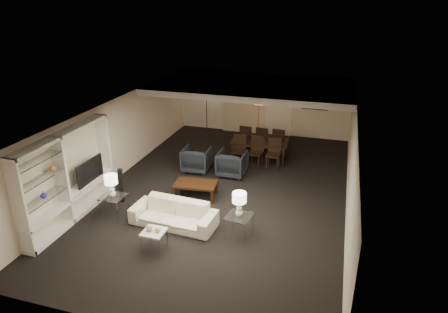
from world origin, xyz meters
The scene contains 35 objects.
floor centered at (0.00, 0.00, 0.00)m, with size 11.00×11.00×0.00m, color black.
ceiling centered at (0.00, 0.00, 2.50)m, with size 7.00×11.00×0.02m, color silver.
wall_back centered at (0.00, 5.50, 1.25)m, with size 7.00×0.02×2.50m, color beige.
wall_front centered at (0.00, -5.50, 1.25)m, with size 7.00×0.02×2.50m, color beige.
wall_left centered at (-3.50, 0.00, 1.25)m, with size 0.02×11.00×2.50m, color beige.
wall_right centered at (3.50, 0.00, 1.25)m, with size 0.02×11.00×2.50m, color beige.
ceiling_soffit centered at (0.00, 3.50, 2.40)m, with size 7.00×4.00×0.20m, color silver.
curtains centered at (-0.90, 5.42, 1.20)m, with size 1.50×0.12×2.40m, color beige.
door centered at (0.70, 5.47, 1.05)m, with size 0.90×0.05×2.10m, color silver.
painting centered at (2.10, 5.46, 1.55)m, with size 0.95×0.04×0.65m, color #142D38.
media_unit centered at (-3.31, -2.60, 1.18)m, with size 0.38×3.40×2.35m, color white, non-canonical shape.
pendant_light centered at (0.30, 3.50, 1.92)m, with size 0.52×0.52×0.24m, color #D8591E.
sofa centered at (-0.67, -2.18, 0.32)m, with size 2.16×0.85×0.63m, color beige.
coffee_table centered at (-0.67, -0.58, 0.21)m, with size 1.19×0.69×0.43m, color black, non-canonical shape.
armchair_left centered at (-1.27, 1.12, 0.40)m, with size 0.86×0.88×0.80m, color black.
armchair_right centered at (-0.07, 1.12, 0.40)m, with size 0.86×0.88×0.80m, color black.
side_table_left centered at (-2.37, -2.18, 0.28)m, with size 0.59×0.59×0.55m, color silver, non-canonical shape.
side_table_right centered at (1.03, -2.18, 0.28)m, with size 0.59×0.59×0.55m, color white, non-canonical shape.
table_lamp_left centered at (-2.37, -2.18, 0.86)m, with size 0.34×0.34×0.61m, color white, non-canonical shape.
table_lamp_right centered at (1.03, -2.18, 0.86)m, with size 0.34×0.34×0.61m, color #F3E2CD, non-canonical shape.
marble_table centered at (-0.67, -3.28, 0.25)m, with size 0.49×0.49×0.49m, color silver, non-canonical shape.
gold_gourd_a centered at (-0.77, -3.28, 0.57)m, with size 0.16×0.16×0.16m, color #E0B376.
gold_gourd_b centered at (-0.57, -3.28, 0.56)m, with size 0.14×0.14×0.14m, color #DABF73.
television centered at (-3.28, -1.90, 1.06)m, with size 0.14×1.08×0.62m, color black.
vase_blue centered at (-3.31, -3.52, 1.15)m, with size 0.16×0.16×0.17m, color #2830AF.
vase_amber centered at (-3.31, -3.09, 1.65)m, with size 0.18×0.18×0.18m, color #BA793E.
floor_speaker centered at (-2.55, -1.45, 0.50)m, with size 0.11×0.11×1.00m, color black.
dining_table centered at (0.50, 2.67, 0.34)m, with size 1.95×1.09×0.69m, color black.
chair_nl centered at (-0.10, 2.02, 0.51)m, with size 0.47×0.47×1.02m, color black, non-canonical shape.
chair_nm centered at (0.50, 2.02, 0.51)m, with size 0.47×0.47×1.02m, color black, non-canonical shape.
chair_nr centered at (1.10, 2.02, 0.51)m, with size 0.47×0.47×1.02m, color black, non-canonical shape.
chair_fl centered at (-0.10, 3.32, 0.51)m, with size 0.47×0.47×1.02m, color black, non-canonical shape.
chair_fm centered at (0.50, 3.32, 0.51)m, with size 0.47×0.47×1.02m, color black, non-canonical shape.
chair_fr centered at (1.10, 3.32, 0.51)m, with size 0.47×0.47×1.02m, color black, non-canonical shape.
floor_lamp centered at (-2.32, 5.20, 0.85)m, with size 0.25×0.25×1.71m, color black, non-canonical shape.
Camera 1 is at (3.04, -10.16, 5.48)m, focal length 32.00 mm.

